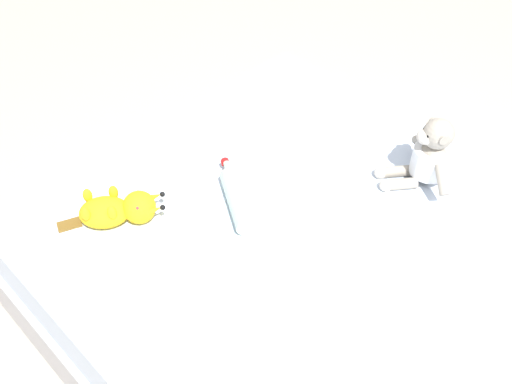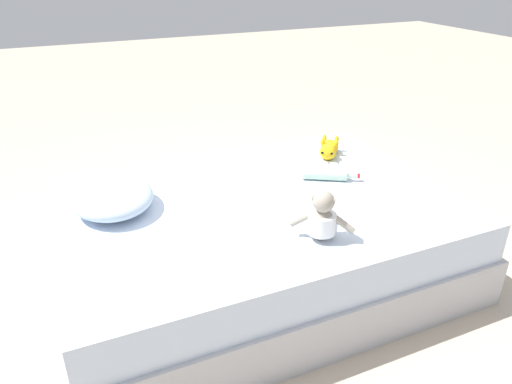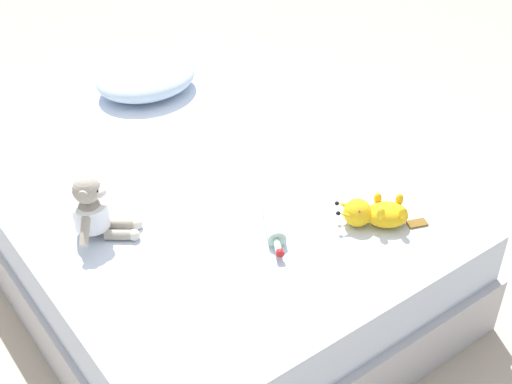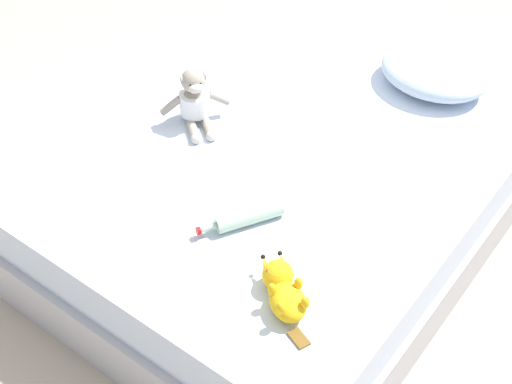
{
  "view_description": "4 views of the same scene",
  "coord_description": "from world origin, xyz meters",
  "px_view_note": "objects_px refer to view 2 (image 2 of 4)",
  "views": [
    {
      "loc": [
        0.92,
        0.5,
        1.73
      ],
      "look_at": [
        0.04,
        -0.4,
        0.52
      ],
      "focal_mm": 40.87,
      "sensor_mm": 36.0,
      "label": 1
    },
    {
      "loc": [
        -1.98,
        0.88,
        1.59
      ],
      "look_at": [
        0.0,
        0.0,
        0.5
      ],
      "focal_mm": 34.08,
      "sensor_mm": 36.0,
      "label": 2
    },
    {
      "loc": [
        -1.11,
        -1.95,
        2.02
      ],
      "look_at": [
        0.05,
        -0.38,
        0.57
      ],
      "focal_mm": 49.6,
      "sensor_mm": 36.0,
      "label": 3
    },
    {
      "loc": [
        1.16,
        -1.84,
        2.26
      ],
      "look_at": [
        0.04,
        -0.36,
        0.51
      ],
      "focal_mm": 51.49,
      "sensor_mm": 36.0,
      "label": 4
    }
  ],
  "objects_px": {
    "bed": "(256,240)",
    "plush_monkey": "(323,219)",
    "plush_yellow_creature": "(329,149)",
    "glass_bottle": "(326,175)",
    "pillow": "(112,197)"
  },
  "relations": [
    {
      "from": "bed",
      "to": "plush_monkey",
      "type": "relative_size",
      "value": 7.88
    },
    {
      "from": "bed",
      "to": "plush_monkey",
      "type": "height_order",
      "value": "plush_monkey"
    },
    {
      "from": "plush_yellow_creature",
      "to": "glass_bottle",
      "type": "bearing_deg",
      "value": 145.85
    },
    {
      "from": "bed",
      "to": "plush_monkey",
      "type": "distance_m",
      "value": 0.56
    },
    {
      "from": "bed",
      "to": "plush_yellow_creature",
      "type": "bearing_deg",
      "value": -60.59
    },
    {
      "from": "bed",
      "to": "plush_yellow_creature",
      "type": "relative_size",
      "value": 6.85
    },
    {
      "from": "bed",
      "to": "pillow",
      "type": "bearing_deg",
      "value": 73.09
    },
    {
      "from": "plush_monkey",
      "to": "glass_bottle",
      "type": "distance_m",
      "value": 0.61
    },
    {
      "from": "plush_monkey",
      "to": "plush_yellow_creature",
      "type": "height_order",
      "value": "plush_monkey"
    },
    {
      "from": "plush_monkey",
      "to": "plush_yellow_creature",
      "type": "relative_size",
      "value": 0.87
    },
    {
      "from": "bed",
      "to": "pillow",
      "type": "relative_size",
      "value": 4.33
    },
    {
      "from": "plush_monkey",
      "to": "glass_bottle",
      "type": "height_order",
      "value": "plush_monkey"
    },
    {
      "from": "bed",
      "to": "glass_bottle",
      "type": "bearing_deg",
      "value": -80.67
    },
    {
      "from": "plush_yellow_creature",
      "to": "glass_bottle",
      "type": "relative_size",
      "value": 1.01
    },
    {
      "from": "plush_yellow_creature",
      "to": "bed",
      "type": "bearing_deg",
      "value": 119.41
    }
  ]
}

